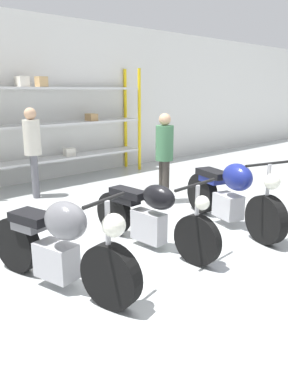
# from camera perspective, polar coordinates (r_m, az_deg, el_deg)

# --- Properties ---
(ground_plane) EXTENTS (30.00, 30.00, 0.00)m
(ground_plane) POSITION_cam_1_polar(r_m,az_deg,el_deg) (4.97, 3.16, -8.72)
(ground_plane) COLOR #B2B7B7
(back_wall) EXTENTS (30.00, 0.08, 3.60)m
(back_wall) POSITION_cam_1_polar(r_m,az_deg,el_deg) (8.51, -20.48, 12.86)
(back_wall) COLOR silver
(back_wall) RESTS_ON ground_plane
(shelving_rack) EXTENTS (4.53, 0.63, 2.54)m
(shelving_rack) POSITION_cam_1_polar(r_m,az_deg,el_deg) (8.59, -13.69, 10.46)
(shelving_rack) COLOR yellow
(shelving_rack) RESTS_ON ground_plane
(motorcycle_grey) EXTENTS (0.73, 1.98, 1.08)m
(motorcycle_grey) POSITION_cam_1_polar(r_m,az_deg,el_deg) (3.96, -12.64, -7.92)
(motorcycle_grey) COLOR black
(motorcycle_grey) RESTS_ON ground_plane
(motorcycle_black) EXTENTS (0.74, 2.08, 0.99)m
(motorcycle_black) POSITION_cam_1_polar(r_m,az_deg,el_deg) (4.87, 1.11, -3.61)
(motorcycle_black) COLOR black
(motorcycle_black) RESTS_ON ground_plane
(motorcycle_blue) EXTENTS (0.94, 2.13, 1.11)m
(motorcycle_blue) POSITION_cam_1_polar(r_m,az_deg,el_deg) (5.78, 13.15, -0.39)
(motorcycle_blue) COLOR black
(motorcycle_blue) RESTS_ON ground_plane
(person_browsing) EXTENTS (0.42, 0.42, 1.71)m
(person_browsing) POSITION_cam_1_polar(r_m,az_deg,el_deg) (7.44, -16.62, 6.83)
(person_browsing) COLOR #595960
(person_browsing) RESTS_ON ground_plane
(person_near_rack) EXTENTS (0.42, 0.42, 1.63)m
(person_near_rack) POSITION_cam_1_polar(r_m,az_deg,el_deg) (6.80, 3.13, 6.23)
(person_near_rack) COLOR #38332D
(person_near_rack) RESTS_ON ground_plane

